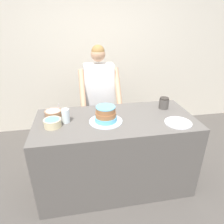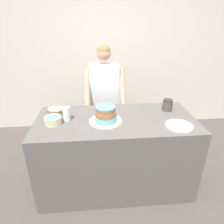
{
  "view_description": "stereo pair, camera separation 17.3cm",
  "coord_description": "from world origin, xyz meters",
  "px_view_note": "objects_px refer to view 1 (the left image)",
  "views": [
    {
      "loc": [
        -0.38,
        -1.49,
        1.88
      ],
      "look_at": [
        -0.05,
        0.36,
        0.99
      ],
      "focal_mm": 32.0,
      "sensor_mm": 36.0,
      "label": 1
    },
    {
      "loc": [
        -0.21,
        -1.51,
        1.88
      ],
      "look_at": [
        -0.05,
        0.36,
        0.99
      ],
      "focal_mm": 32.0,
      "sensor_mm": 36.0,
      "label": 2
    }
  ],
  "objects_px": {
    "frosting_bowl_pink": "(53,113)",
    "drinking_glass": "(66,116)",
    "stoneware_jar": "(164,103)",
    "person_baker": "(99,92)",
    "cake": "(106,115)",
    "ceramic_plate": "(178,123)",
    "frosting_bowl_blue": "(52,123)"
  },
  "relations": [
    {
      "from": "frosting_bowl_pink",
      "to": "drinking_glass",
      "type": "relative_size",
      "value": 1.28
    },
    {
      "from": "frosting_bowl_pink",
      "to": "drinking_glass",
      "type": "bearing_deg",
      "value": -51.44
    },
    {
      "from": "person_baker",
      "to": "frosting_bowl_pink",
      "type": "xyz_separation_m",
      "value": [
        -0.58,
        -0.56,
        -0.02
      ]
    },
    {
      "from": "cake",
      "to": "frosting_bowl_blue",
      "type": "xyz_separation_m",
      "value": [
        -0.54,
        -0.01,
        -0.03
      ]
    },
    {
      "from": "person_baker",
      "to": "frosting_bowl_pink",
      "type": "relative_size",
      "value": 8.39
    },
    {
      "from": "ceramic_plate",
      "to": "stoneware_jar",
      "type": "relative_size",
      "value": 2.04
    },
    {
      "from": "cake",
      "to": "frosting_bowl_pink",
      "type": "relative_size",
      "value": 1.86
    },
    {
      "from": "person_baker",
      "to": "cake",
      "type": "relative_size",
      "value": 4.51
    },
    {
      "from": "frosting_bowl_pink",
      "to": "person_baker",
      "type": "bearing_deg",
      "value": 43.77
    },
    {
      "from": "frosting_bowl_blue",
      "to": "stoneware_jar",
      "type": "distance_m",
      "value": 1.3
    },
    {
      "from": "drinking_glass",
      "to": "frosting_bowl_pink",
      "type": "bearing_deg",
      "value": 128.56
    },
    {
      "from": "person_baker",
      "to": "cake",
      "type": "xyz_separation_m",
      "value": [
        -0.03,
        -0.8,
        0.03
      ]
    },
    {
      "from": "frosting_bowl_pink",
      "to": "ceramic_plate",
      "type": "distance_m",
      "value": 1.36
    },
    {
      "from": "frosting_bowl_blue",
      "to": "drinking_glass",
      "type": "distance_m",
      "value": 0.15
    },
    {
      "from": "frosting_bowl_pink",
      "to": "cake",
      "type": "bearing_deg",
      "value": -23.9
    },
    {
      "from": "person_baker",
      "to": "cake",
      "type": "bearing_deg",
      "value": -92.04
    },
    {
      "from": "drinking_glass",
      "to": "stoneware_jar",
      "type": "bearing_deg",
      "value": 7.7
    },
    {
      "from": "frosting_bowl_pink",
      "to": "frosting_bowl_blue",
      "type": "bearing_deg",
      "value": -86.62
    },
    {
      "from": "stoneware_jar",
      "to": "drinking_glass",
      "type": "bearing_deg",
      "value": -172.3
    },
    {
      "from": "frosting_bowl_pink",
      "to": "ceramic_plate",
      "type": "relative_size",
      "value": 0.68
    },
    {
      "from": "frosting_bowl_blue",
      "to": "drinking_glass",
      "type": "height_order",
      "value": "drinking_glass"
    },
    {
      "from": "frosting_bowl_pink",
      "to": "frosting_bowl_blue",
      "type": "relative_size",
      "value": 1.09
    },
    {
      "from": "drinking_glass",
      "to": "ceramic_plate",
      "type": "height_order",
      "value": "drinking_glass"
    },
    {
      "from": "frosting_bowl_pink",
      "to": "ceramic_plate",
      "type": "bearing_deg",
      "value": -17.82
    },
    {
      "from": "frosting_bowl_pink",
      "to": "ceramic_plate",
      "type": "xyz_separation_m",
      "value": [
        1.29,
        -0.41,
        -0.03
      ]
    },
    {
      "from": "cake",
      "to": "stoneware_jar",
      "type": "height_order",
      "value": "cake"
    },
    {
      "from": "frosting_bowl_pink",
      "to": "ceramic_plate",
      "type": "height_order",
      "value": "frosting_bowl_pink"
    },
    {
      "from": "ceramic_plate",
      "to": "stoneware_jar",
      "type": "distance_m",
      "value": 0.39
    },
    {
      "from": "stoneware_jar",
      "to": "person_baker",
      "type": "bearing_deg",
      "value": 140.56
    },
    {
      "from": "person_baker",
      "to": "drinking_glass",
      "type": "xyz_separation_m",
      "value": [
        -0.44,
        -0.74,
        0.02
      ]
    },
    {
      "from": "frosting_bowl_blue",
      "to": "drinking_glass",
      "type": "xyz_separation_m",
      "value": [
        0.13,
        0.08,
        0.03
      ]
    },
    {
      "from": "cake",
      "to": "drinking_glass",
      "type": "height_order",
      "value": "cake"
    }
  ]
}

